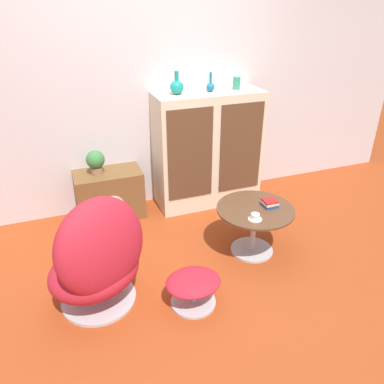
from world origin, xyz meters
The scene contains 13 objects.
ground_plane centered at (0.00, 0.00, 0.00)m, with size 12.00×12.00×0.00m, color #9E3D19.
wall_back centered at (0.00, 1.49, 1.30)m, with size 6.40×0.06×2.60m.
sideboard centered at (0.61, 1.24, 0.62)m, with size 1.13×0.46×1.24m.
tv_console centered at (-0.47, 1.27, 0.25)m, with size 0.67×0.39×0.51m.
egg_chair centered at (-0.75, -0.01, 0.42)m, with size 0.91×0.89×0.93m.
ottoman centered at (-0.11, -0.24, 0.17)m, with size 0.42×0.35×0.25m.
coffee_table centered at (0.63, 0.19, 0.32)m, with size 0.68×0.68×0.45m.
vase_leftmost centered at (0.27, 1.24, 1.31)m, with size 0.13×0.13×0.22m.
vase_inner_left centered at (0.63, 1.24, 1.29)m, with size 0.08×0.08×0.19m.
vase_inner_right centered at (0.92, 1.24, 1.30)m, with size 0.07×0.07×0.12m.
potted_plant centered at (-0.57, 1.27, 0.64)m, with size 0.18×0.18×0.25m.
teacup centered at (0.53, 0.03, 0.47)m, with size 0.12×0.12×0.05m.
book_stack centered at (0.76, 0.18, 0.48)m, with size 0.12×0.12×0.06m.
Camera 1 is at (-0.87, -2.25, 2.08)m, focal length 35.00 mm.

